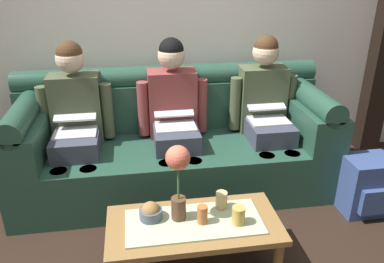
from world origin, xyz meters
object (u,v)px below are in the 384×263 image
cup_near_right (238,215)px  snack_bowl (151,212)px  cup_far_center (221,200)px  couch (174,145)px  person_middle (174,112)px  cup_near_left (202,214)px  person_right (265,107)px  coffee_table (194,228)px  backpack_right (366,186)px  flower_vase (178,173)px  person_left (76,117)px

cup_near_right → snack_bowl: bearing=165.8°
snack_bowl → cup_far_center: 0.44m
couch → person_middle: 0.29m
cup_near_left → cup_far_center: bearing=42.0°
person_middle → person_right: same height
cup_near_right → cup_far_center: 0.18m
coffee_table → cup_near_right: (0.25, -0.06, 0.11)m
person_right → snack_bowl: 1.39m
person_middle → cup_near_right: person_middle is taller
couch → backpack_right: (1.36, -0.60, -0.15)m
flower_vase → cup_near_left: bearing=-26.0°
person_middle → coffee_table: size_ratio=1.20×
cup_near_left → cup_far_center: (0.14, 0.13, -0.00)m
person_middle → snack_bowl: person_middle is taller
couch → cup_near_right: 1.09m
person_middle → coffee_table: 1.06m
person_left → person_middle: bearing=0.0°
person_right → coffee_table: (-0.75, -1.00, -0.36)m
person_middle → coffee_table: bearing=-90.0°
cup_far_center → backpack_right: cup_far_center is taller
person_right → cup_far_center: size_ratio=11.24×
cup_near_right → coffee_table: bearing=167.0°
snack_bowl → cup_near_left: (0.29, -0.09, 0.01)m
person_right → flower_vase: size_ratio=2.58×
coffee_table → snack_bowl: 0.27m
person_left → cup_far_center: (0.94, -0.89, -0.25)m
flower_vase → cup_near_left: (0.13, -0.06, -0.25)m
cup_near_right → backpack_right: bearing=22.5°
person_left → coffee_table: bearing=-53.1°
person_right → flower_vase: 1.27m
flower_vase → backpack_right: size_ratio=1.09×
couch → cup_near_left: 1.03m
person_left → snack_bowl: size_ratio=9.00×
couch → cup_far_center: couch is taller
person_middle → snack_bowl: size_ratio=9.00×
snack_bowl → cup_near_right: same height
couch → backpack_right: bearing=-23.7°
cup_near_left → cup_near_right: size_ratio=1.03×
couch → snack_bowl: (-0.25, -0.94, 0.03)m
person_left → coffee_table: (0.75, -1.00, -0.36)m
person_left → cup_far_center: person_left is taller
couch → snack_bowl: size_ratio=18.28×
cup_near_right → couch: bearing=103.3°
person_middle → flower_vase: person_middle is taller
flower_vase → cup_far_center: (0.27, 0.06, -0.26)m
person_middle → snack_bowl: 1.00m
person_left → flower_vase: (0.67, -0.96, 0.01)m
coffee_table → cup_far_center: (0.19, 0.11, 0.11)m
person_left → cup_near_left: person_left is taller
person_left → person_right: 1.50m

